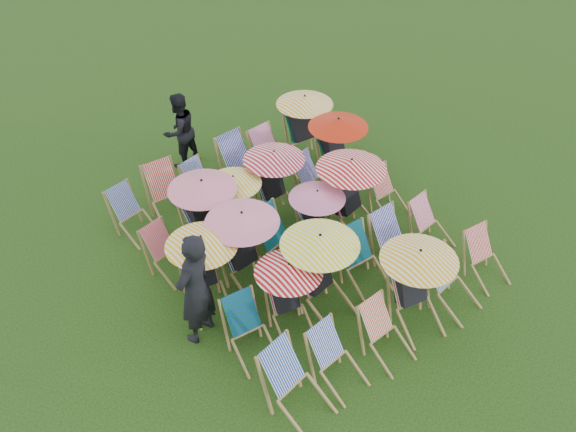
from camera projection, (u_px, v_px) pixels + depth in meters
ground at (304, 258)px, 11.14m from camera, size 100.00×100.00×0.00m
deckchair_0 at (297, 386)px, 8.52m from camera, size 0.82×1.03×1.01m
deckchair_1 at (338, 360)px, 8.92m from camera, size 0.66×0.87×0.89m
deckchair_2 at (387, 334)px, 9.29m from camera, size 0.61×0.83×0.87m
deckchair_3 at (417, 288)px, 9.59m from camera, size 1.17×1.24×1.38m
deckchair_4 at (453, 283)px, 10.02m from camera, size 0.73×0.94×0.95m
deckchair_5 at (487, 258)px, 10.53m from camera, size 0.65×0.84×0.85m
deckchair_6 at (250, 331)px, 9.30m from camera, size 0.69×0.90×0.91m
deckchair_7 at (289, 297)px, 9.58m from camera, size 1.02×1.09×1.21m
deckchair_8 at (322, 273)px, 9.79m from camera, size 1.21×1.30×1.44m
deckchair_9 at (364, 261)px, 10.38m from camera, size 0.69×0.93×0.97m
deckchair_10 at (397, 244)px, 10.70m from camera, size 0.67×0.92×0.98m
deckchair_11 at (432, 225)px, 11.17m from camera, size 0.65×0.84×0.85m
deckchair_12 at (204, 272)px, 9.90m from camera, size 1.12×1.20×1.33m
deckchair_13 at (246, 249)px, 10.23m from camera, size 1.19×1.26×1.41m
deckchair_14 at (282, 242)px, 10.70m from camera, size 0.86×1.06×1.03m
deckchair_15 at (319, 219)px, 11.01m from camera, size 0.97×1.05×1.15m
deckchair_16 at (353, 195)px, 11.26m from camera, size 1.23×1.34×1.46m
deckchair_17 at (389, 193)px, 11.87m from camera, size 0.58×0.79×0.84m
deckchair_18 at (168, 253)px, 10.62m from camera, size 0.71×0.88×0.85m
deckchair_19 at (207, 215)px, 10.90m from camera, size 1.17×1.26×1.39m
deckchair_20 at (237, 204)px, 11.30m from camera, size 0.99×1.07×1.17m
deckchair_21 at (276, 183)px, 11.65m from camera, size 1.11×1.16×1.32m
deckchair_22 at (315, 179)px, 12.18m from camera, size 0.72×0.89×0.87m
deckchair_23 at (340, 150)px, 12.42m from camera, size 1.15×1.25×1.37m
deckchair_24 at (133, 214)px, 11.38m from camera, size 0.72×0.90×0.88m
deckchair_25 at (169, 195)px, 11.69m from camera, size 0.75×0.99×1.01m
deckchair_26 at (204, 185)px, 12.07m from camera, size 0.69×0.86×0.83m
deckchair_27 at (243, 164)px, 12.41m from camera, size 0.74×0.99×1.03m
deckchair_28 at (273, 155)px, 12.71m from camera, size 0.70×0.93×0.97m
deckchair_29 at (305, 127)px, 13.08m from camera, size 1.15×1.22×1.37m
person_left at (195, 289)px, 9.23m from camera, size 0.84×0.71×1.96m
person_rear at (180, 130)px, 12.83m from camera, size 0.87×0.73×1.59m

